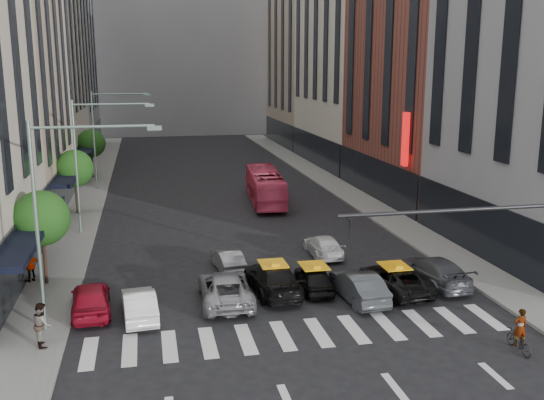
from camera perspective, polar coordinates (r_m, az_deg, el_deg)
ground at (r=25.51m, az=4.04°, el=-13.81°), size 160.00×160.00×0.00m
sidewalk_left at (r=53.41m, az=-17.09°, el=-0.24°), size 3.00×96.00×0.15m
sidewalk_right at (r=56.10m, az=6.97°, el=0.81°), size 3.00×96.00×0.15m
building_left_d at (r=87.70m, az=-19.44°, el=14.16°), size 8.00×18.00×30.00m
building_right_b at (r=54.32m, az=14.06°, el=13.88°), size 8.00×18.00×26.00m
building_right_d at (r=90.12m, az=3.26°, el=14.12°), size 8.00×18.00×28.00m
building_far at (r=107.38m, az=-8.79°, el=15.85°), size 30.00×10.00×36.00m
tree_near at (r=33.30m, az=-20.88°, el=-1.63°), size 2.88×2.88×4.95m
tree_mid at (r=48.87m, az=-18.10°, el=2.83°), size 2.88×2.88×4.95m
tree_far at (r=64.65m, az=-16.66°, el=5.12°), size 2.88×2.88×4.95m
streetlamp_near at (r=26.77m, az=-19.44°, el=0.15°), size 5.38×0.25×9.00m
streetlamp_mid at (r=42.47m, az=-16.76°, el=4.63°), size 5.38×0.25×9.00m
streetlamp_far at (r=58.34m, az=-15.53°, el=6.68°), size 5.38×0.25×9.00m
traffic_signal at (r=26.17m, az=21.27°, el=-3.48°), size 10.10×0.20×6.00m
liberty_sign at (r=46.38m, az=12.45°, el=5.60°), size 0.30×0.70×4.00m
car_red at (r=29.73m, az=-16.68°, el=-8.86°), size 2.06×4.48×1.49m
car_white_front at (r=28.70m, az=-12.39°, el=-9.53°), size 1.77×4.22×1.36m
car_silver at (r=29.85m, az=-4.42°, el=-8.28°), size 2.58×5.34×1.47m
taxi_left at (r=30.96m, az=0.10°, el=-7.40°), size 2.42×5.40×1.54m
taxi_center at (r=31.37m, az=3.94°, el=-7.37°), size 1.73×3.93×1.32m
car_grey_mid at (r=30.35m, az=8.14°, el=-8.02°), size 1.83×4.53×1.46m
taxi_right at (r=31.74m, az=11.40°, el=-7.31°), size 2.90×5.18×1.37m
car_grey_curb at (r=33.20m, az=14.92°, el=-6.48°), size 2.62×5.36×1.50m
car_row2_left at (r=34.45m, az=-4.19°, el=-5.64°), size 1.70×3.82×1.22m
car_row2_right at (r=37.11m, az=4.85°, el=-4.30°), size 1.76×4.28×1.24m
bus at (r=50.97m, az=-0.64°, el=1.28°), size 3.27×10.46×2.87m
motorcycle at (r=26.98m, az=22.21°, el=-12.21°), size 0.62×1.69×0.88m
rider at (r=26.51m, az=22.43°, el=-9.77°), size 0.59×0.39×1.59m
pedestrian_near at (r=26.71m, az=-20.83°, el=-10.88°), size 0.90×1.04×1.83m
pedestrian_far at (r=34.53m, az=-21.75°, el=-5.81°), size 1.06×0.84×1.68m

